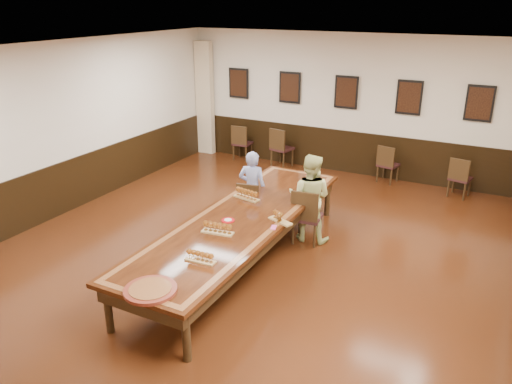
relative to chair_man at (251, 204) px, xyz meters
The scene contains 23 objects.
floor 1.39m from the chair_man, 68.49° to the right, with size 8.00×10.00×0.02m, color black.
ceiling 3.07m from the chair_man, 68.49° to the right, with size 8.00×10.00×0.02m, color white.
wall_back 3.99m from the chair_man, 82.73° to the left, with size 8.00×0.02×3.20m, color beige.
wall_left 3.91m from the chair_man, 160.84° to the right, with size 0.02×10.00×3.20m, color beige.
chair_man is the anchor object (origin of this frame).
chair_woman 1.14m from the chair_man, ahead, with size 0.46×0.50×0.97m, color #321617, non-canonical shape.
spare_chair_a 4.08m from the chair_man, 121.05° to the left, with size 0.43×0.46×0.91m, color #321617, non-canonical shape.
spare_chair_b 3.57m from the chair_man, 105.62° to the left, with size 0.45×0.49×0.97m, color #321617, non-canonical shape.
spare_chair_c 3.87m from the chair_man, 65.08° to the left, with size 0.40×0.44×0.86m, color #321617, non-canonical shape.
spare_chair_d 4.58m from the chair_man, 46.08° to the left, with size 0.40×0.44×0.86m, color #321617, non-canonical shape.
person_man 0.28m from the chair_man, 100.02° to the left, with size 0.51×0.33×1.39m, color #4556AE.
person_woman 1.17m from the chair_man, ahead, with size 0.76×0.59×1.52m, color #D1D686.
pink_phone 1.74m from the chair_man, 50.64° to the right, with size 0.07×0.15×0.01m, color #EE4FA0.
curtain 4.96m from the chair_man, 132.27° to the left, with size 0.45×0.18×2.90m, color #D0B78F.
wainscoting 1.32m from the chair_man, 68.49° to the right, with size 8.00×10.00×1.00m.
conference_table 1.33m from the chair_man, 68.49° to the right, with size 1.40×5.00×0.76m.
posters 4.02m from the chair_man, 82.59° to the left, with size 6.14×0.04×0.74m.
flight_a 0.68m from the chair_man, 69.27° to the right, with size 0.50×0.24×0.18m.
flight_b 1.57m from the chair_man, 45.75° to the right, with size 0.43×0.27×0.16m.
flight_c 1.96m from the chair_man, 76.24° to the right, with size 0.48×0.20×0.17m.
flight_d 2.78m from the chair_man, 75.46° to the right, with size 0.41×0.15×0.15m.
red_plate_grp 1.51m from the chair_man, 75.42° to the right, with size 0.20×0.20×0.03m.
carved_platter 3.57m from the chair_man, 80.80° to the right, with size 0.73×0.73×0.05m.
Camera 1 is at (3.42, -6.08, 3.88)m, focal length 35.00 mm.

